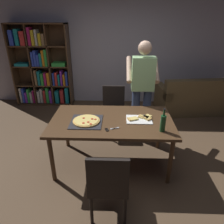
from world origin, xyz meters
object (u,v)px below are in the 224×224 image
Objects in this scene: chair_far_side at (113,107)px; kitchen_scissors at (110,129)px; chair_near_camera at (108,183)px; wine_bottle at (163,123)px; bookshelf at (42,69)px; dining_table at (112,124)px; couch at (195,99)px; person_serving_pizza at (142,87)px; pepperoni_pizza_on_tray at (86,121)px.

kitchen_scissors is at bearing -90.75° from chair_far_side.
chair_near_camera is 2.85× the size of wine_bottle.
chair_far_side is 2.30m from bookshelf.
couch is at bearing 46.17° from dining_table.
couch is at bearing 40.92° from person_serving_pizza.
dining_table is 0.97× the size of couch.
couch is 1.99m from person_serving_pizza.
couch is 3.01m from kitchen_scissors.
bookshelf reaches higher than chair_far_side.
chair_far_side is (0.00, 1.97, 0.00)m from chair_near_camera.
couch is 9.06× the size of kitchen_scissors.
person_serving_pizza is 5.54× the size of wine_bottle.
person_serving_pizza is at bearing -139.08° from couch.
bookshelf is (-1.79, 2.37, 0.23)m from dining_table.
couch is (1.91, 1.99, -0.38)m from dining_table.
chair_far_side is 1.30m from kitchen_scissors.
person_serving_pizza is at bearing -35.02° from bookshelf.
bookshelf is at bearing 132.57° from wine_bottle.
wine_bottle is at bearing -62.74° from chair_far_side.
kitchen_scissors is at bearing -56.26° from bookshelf.
chair_far_side reaches higher than kitchen_scissors.
chair_far_side is at bearing 90.00° from chair_near_camera.
person_serving_pizza is at bearing 45.02° from pepperoni_pizza_on_tray.
wine_bottle is at bearing -81.32° from person_serving_pizza.
wine_bottle is (0.66, 0.69, 0.36)m from chair_near_camera.
couch is at bearing 61.44° from wine_bottle.
chair_near_camera is at bearing -88.64° from kitchen_scissors.
chair_near_camera is at bearing -122.68° from couch.
bookshelf is 3.63m from wine_bottle.
couch is 4.09× the size of pepperoni_pizza_on_tray.
dining_table is at bearing -90.00° from chair_far_side.
chair_far_side reaches higher than dining_table.
couch is 2.66m from wine_bottle.
dining_table is 1.00× the size of person_serving_pizza.
pepperoni_pizza_on_tray is at bearing -166.35° from dining_table.
pepperoni_pizza_on_tray is (1.44, -2.46, -0.14)m from bookshelf.
chair_far_side is at bearing -37.72° from bookshelf.
kitchen_scissors is (-0.02, 0.70, 0.24)m from chair_near_camera.
person_serving_pizza is at bearing 98.68° from wine_bottle.
kitchen_scissors reaches higher than dining_table.
couch reaches higher than dining_table.
person_serving_pizza is 8.85× the size of kitchen_scissors.
couch reaches higher than pepperoni_pizza_on_tray.
dining_table is 8.81× the size of kitchen_scissors.
chair_near_camera is at bearing -90.00° from dining_table.
bookshelf is 9.86× the size of kitchen_scissors.
wine_bottle is 1.60× the size of kitchen_scissors.
dining_table is 0.89× the size of bookshelf.
pepperoni_pizza_on_tray is at bearing -134.98° from person_serving_pizza.
wine_bottle is (0.66, -0.30, 0.19)m from dining_table.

